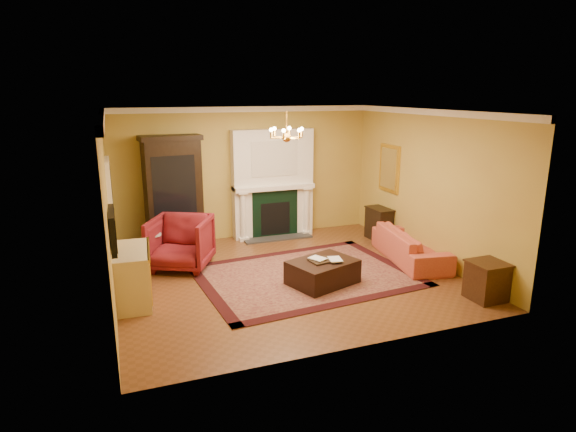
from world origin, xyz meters
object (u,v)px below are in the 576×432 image
wingback_armchair (180,240)px  console_table (379,224)px  china_cabinet (173,195)px  coral_sofa (411,241)px  commode (132,276)px  pedestal_table (153,248)px  end_table (487,282)px  leather_ottoman (323,272)px

wingback_armchair → console_table: 4.56m
china_cabinet → coral_sofa: size_ratio=1.09×
china_cabinet → commode: china_cabinet is taller
coral_sofa → console_table: (0.15, 1.48, -0.06)m
pedestal_table → end_table: (4.99, -3.49, -0.07)m
wingback_armchair → commode: (-0.96, -1.31, -0.11)m
china_cabinet → console_table: (4.47, -1.07, -0.81)m
commode → console_table: commode is taller
end_table → china_cabinet: bearing=133.8°
pedestal_table → end_table: 6.09m
china_cabinet → leather_ottoman: 3.87m
end_table → leather_ottoman: bearing=146.0°
commode → end_table: commode is taller
wingback_armchair → leather_ottoman: bearing=-10.6°
wingback_armchair → end_table: bearing=-9.0°
console_table → wingback_armchair: bearing=-178.9°
pedestal_table → commode: 1.65m
wingback_armchair → leather_ottoman: 2.82m
pedestal_table → leather_ottoman: 3.37m
china_cabinet → commode: size_ratio=1.95×
china_cabinet → leather_ottoman: bearing=-61.2°
leather_ottoman → console_table: bearing=21.9°
coral_sofa → china_cabinet: bearing=68.9°
china_cabinet → console_table: china_cabinet is taller
leather_ottoman → end_table: bearing=-52.9°
console_table → coral_sofa: bearing=-98.5°
wingback_armchair → pedestal_table: 0.60m
wingback_armchair → coral_sofa: bearing=11.6°
console_table → commode: bearing=-166.5°
leather_ottoman → china_cabinet: bearing=106.1°
china_cabinet → coral_sofa: bearing=-36.8°
pedestal_table → coral_sofa: size_ratio=0.31×
end_table → leather_ottoman: 2.72m
console_table → leather_ottoman: console_table is taller
end_table → wingback_armchair: bearing=144.4°
wingback_armchair → commode: wingback_armchair is taller
coral_sofa → commode: bearing=101.0°
wingback_armchair → pedestal_table: bearing=177.8°
china_cabinet → coral_sofa: china_cabinet is taller
console_table → leather_ottoman: (-2.31, -2.00, -0.13)m
commode → console_table: size_ratio=1.67×
console_table → leather_ottoman: 3.06m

